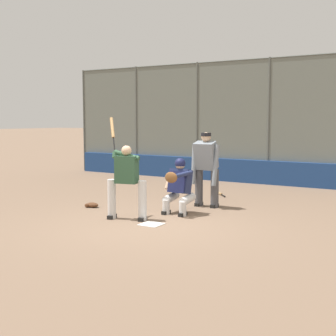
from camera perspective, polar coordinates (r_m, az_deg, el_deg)
The scene contains 10 objects.
ground_plane at distance 9.53m, azimuth -2.03°, elevation -6.90°, with size 160.00×160.00×0.00m, color #7A604C.
home_plate_marker at distance 9.52m, azimuth -2.03°, elevation -6.86°, with size 0.43×0.43×0.01m, color white.
backstop_fence at distance 15.62m, azimuth 12.18°, elevation 5.91°, with size 15.81×0.08×4.11m.
padding_wall at distance 15.62m, azimuth 11.92°, elevation -0.54°, with size 15.41×0.18×0.77m, color navy.
bleachers_beyond at distance 19.15m, azimuth 5.91°, elevation 1.03°, with size 11.01×2.50×1.48m.
batter_at_plate at distance 9.89m, azimuth -5.10°, elevation -1.39°, with size 1.10×0.57×2.17m.
catcher_behind_plate at distance 10.48m, azimuth 1.28°, elevation -2.10°, with size 0.66×0.76×1.26m.
umpire_home at distance 11.29m, azimuth 4.66°, elevation 0.14°, with size 0.74×0.44×1.81m.
spare_bat_near_backstop at distance 13.30m, azimuth 6.36°, elevation -3.10°, with size 0.56×0.67×0.07m.
fielding_glove_on_dirt at distance 11.48m, azimuth -9.28°, elevation -4.47°, with size 0.32×0.25×0.12m.
Camera 1 is at (-5.08, 7.77, 2.12)m, focal length 50.00 mm.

